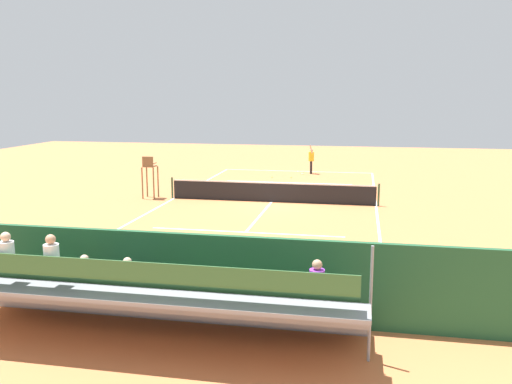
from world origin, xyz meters
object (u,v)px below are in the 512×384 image
at_px(equipment_bag, 244,302).
at_px(tennis_ball_near, 272,177).
at_px(tennis_net, 272,192).
at_px(tennis_player, 311,158).
at_px(bleacher_stand, 151,298).
at_px(courtside_bench, 311,290).
at_px(tennis_racket, 302,174).
at_px(umpire_chair, 149,173).
at_px(tennis_ball_far, 291,178).

distance_m(equipment_bag, tennis_ball_near, 21.35).
bearing_deg(equipment_bag, tennis_net, -83.51).
relative_size(equipment_bag, tennis_player, 0.47).
height_order(bleacher_stand, courtside_bench, bleacher_stand).
height_order(equipment_bag, tennis_racket, equipment_bag).
bearing_deg(tennis_ball_near, tennis_net, 99.27).
bearing_deg(umpire_chair, bleacher_stand, 112.07).
bearing_deg(tennis_player, tennis_ball_far, 64.11).
bearing_deg(equipment_bag, umpire_chair, -59.62).
bearing_deg(umpire_chair, courtside_bench, 125.60).
height_order(courtside_bench, tennis_racket, courtside_bench).
bearing_deg(tennis_net, tennis_ball_near, -80.73).
relative_size(bleacher_stand, tennis_ball_near, 137.27).
bearing_deg(courtside_bench, tennis_ball_far, -81.37).
bearing_deg(courtside_bench, bleacher_stand, 32.97).
bearing_deg(umpire_chair, tennis_ball_far, -127.29).
xyz_separation_m(tennis_net, equipment_bag, (-1.53, 13.40, -0.32)).
xyz_separation_m(umpire_chair, tennis_ball_far, (-6.14, -8.06, -1.28)).
bearing_deg(bleacher_stand, tennis_ball_near, -87.02).
bearing_deg(tennis_ball_far, tennis_racket, -105.03).
distance_m(bleacher_stand, tennis_racket, 25.12).
distance_m(bleacher_stand, equipment_bag, 2.63).
bearing_deg(tennis_racket, tennis_player, -154.13).
bearing_deg(equipment_bag, tennis_ball_far, -85.73).
relative_size(bleacher_stand, tennis_player, 4.70).
bearing_deg(tennis_ball_far, tennis_ball_near, 3.43).
xyz_separation_m(tennis_ball_near, tennis_ball_far, (-1.21, -0.07, 0.00)).
height_order(umpire_chair, tennis_ball_far, umpire_chair).
relative_size(tennis_player, tennis_racket, 3.36).
bearing_deg(umpire_chair, tennis_racket, -123.71).
relative_size(courtside_bench, tennis_ball_far, 27.27).
distance_m(courtside_bench, tennis_ball_near, 21.51).
xyz_separation_m(tennis_player, tennis_ball_far, (1.05, 2.17, -0.98)).
bearing_deg(tennis_ball_near, bleacher_stand, 92.98).
relative_size(equipment_bag, tennis_ball_far, 13.64).
bearing_deg(tennis_ball_far, tennis_net, 90.44).
xyz_separation_m(bleacher_stand, tennis_ball_near, (1.20, -23.12, -0.89)).
bearing_deg(tennis_racket, equipment_bag, 92.66).
height_order(tennis_net, tennis_ball_near, tennis_net).
distance_m(courtside_bench, tennis_ball_far, 21.36).
height_order(courtside_bench, tennis_player, tennis_player).
xyz_separation_m(umpire_chair, courtside_bench, (-9.34, 13.05, -0.76)).
bearing_deg(umpire_chair, tennis_player, -125.11).
bearing_deg(tennis_racket, tennis_net, 87.35).
bearing_deg(equipment_bag, tennis_player, -88.70).
height_order(courtside_bench, tennis_ball_far, courtside_bench).
bearing_deg(tennis_ball_far, bleacher_stand, 89.99).
bearing_deg(tennis_ball_near, tennis_ball_far, -176.57).
relative_size(tennis_net, umpire_chair, 4.81).
height_order(tennis_racket, tennis_ball_near, tennis_ball_near).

